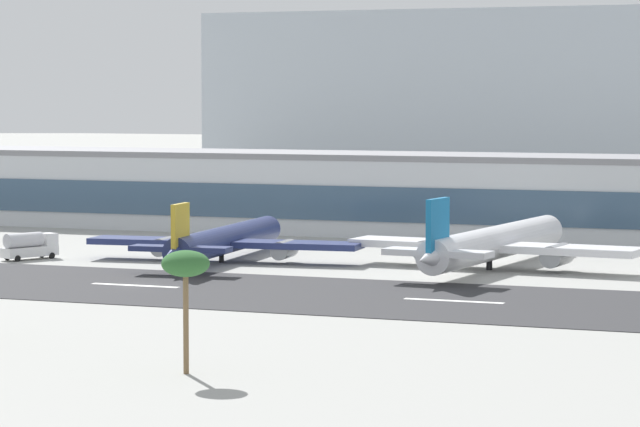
# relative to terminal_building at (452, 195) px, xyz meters

# --- Properties ---
(ground_plane) EXTENTS (1400.00, 1400.00, 0.00)m
(ground_plane) POSITION_rel_terminal_building_xyz_m (-15.80, -83.80, -6.93)
(ground_plane) COLOR #9E9E99
(runway_strip) EXTENTS (800.00, 34.07, 0.08)m
(runway_strip) POSITION_rel_terminal_building_xyz_m (-15.80, -83.85, -6.89)
(runway_strip) COLOR #2D2D30
(runway_strip) RESTS_ON ground_plane
(runway_centreline_dash_4) EXTENTS (12.00, 1.20, 0.01)m
(runway_centreline_dash_4) POSITION_rel_terminal_building_xyz_m (-15.96, -83.85, -6.85)
(runway_centreline_dash_4) COLOR white
(runway_centreline_dash_4) RESTS_ON runway_strip
(runway_centreline_dash_5) EXTENTS (12.00, 1.20, 0.01)m
(runway_centreline_dash_5) POSITION_rel_terminal_building_xyz_m (25.52, -83.85, -6.85)
(runway_centreline_dash_5) COLOR white
(runway_centreline_dash_5) RESTS_ON runway_strip
(terminal_building) EXTENTS (214.49, 21.83, 13.86)m
(terminal_building) POSITION_rel_terminal_building_xyz_m (0.00, 0.00, 0.00)
(terminal_building) COLOR silver
(terminal_building) RESTS_ON ground_plane
(distant_hotel_block) EXTENTS (120.40, 33.48, 44.44)m
(distant_hotel_block) POSITION_rel_terminal_building_xyz_m (-39.08, 126.27, 15.29)
(distant_hotel_block) COLOR #A8B2BC
(distant_hotel_block) RESTS_ON ground_plane
(airliner_gold_tail_gate_0) EXTENTS (40.49, 45.52, 9.51)m
(airliner_gold_tail_gate_0) POSITION_rel_terminal_building_xyz_m (-17.80, -54.05, -3.90)
(airliner_gold_tail_gate_0) COLOR navy
(airliner_gold_tail_gate_0) RESTS_ON ground_plane
(airliner_blue_tail_gate_1) EXTENTS (41.24, 52.19, 10.90)m
(airliner_blue_tail_gate_1) POSITION_rel_terminal_building_xyz_m (20.37, -49.44, -3.46)
(airliner_blue_tail_gate_1) COLOR silver
(airliner_blue_tail_gate_1) RESTS_ON ground_plane
(service_fuel_truck_0) EXTENTS (5.83, 8.82, 3.95)m
(service_fuel_truck_0) POSITION_rel_terminal_building_xyz_m (-45.57, -60.38, -4.90)
(service_fuel_truck_0) COLOR white
(service_fuel_truck_0) RESTS_ON ground_plane
(palm_tree_0) EXTENTS (4.16, 4.16, 10.64)m
(palm_tree_0) POSITION_rel_terminal_building_xyz_m (18.09, -138.73, 2.32)
(palm_tree_0) COLOR brown
(palm_tree_0) RESTS_ON ground_plane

